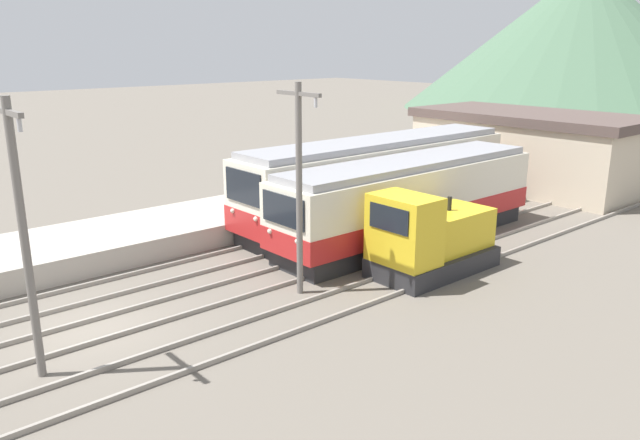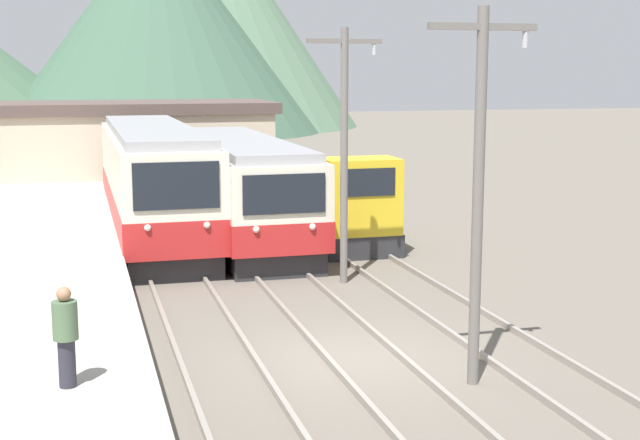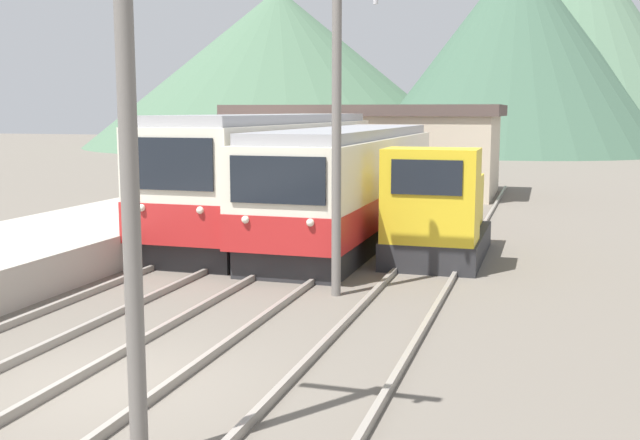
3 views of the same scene
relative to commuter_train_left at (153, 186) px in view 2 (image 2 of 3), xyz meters
The scene contains 13 objects.
ground_plane 14.49m from the commuter_train_left, 79.58° to the right, with size 200.00×200.00×0.00m, color #665E54.
platform_left 14.67m from the commuter_train_left, 104.47° to the right, with size 4.50×54.00×0.88m, color #ADA599.
track_left 14.24m from the commuter_train_left, 90.00° to the right, with size 1.54×60.00×0.14m.
track_center 14.52m from the commuter_train_left, 78.80° to the right, with size 1.54×60.00×0.14m.
track_right 15.38m from the commuter_train_left, 67.70° to the right, with size 1.54×60.00×0.14m.
commuter_train_left is the anchor object (origin of this frame).
commuter_train_center 3.02m from the commuter_train_left, 21.71° to the right, with size 2.84×12.89×3.39m.
shunting_locomotive 6.75m from the commuter_train_left, 30.51° to the right, with size 2.40×4.74×3.00m.
catenary_mast_near 16.75m from the commuter_train_left, 74.99° to the right, with size 2.00×0.20×6.71m.
catenary_mast_mid 9.29m from the commuter_train_left, 61.71° to the right, with size 2.00×0.20×6.71m.
person_on_platform 17.00m from the commuter_train_left, 99.30° to the right, with size 0.38×0.38×1.56m.
station_building 11.86m from the commuter_train_left, 88.94° to the left, with size 12.60×6.30×4.17m.
mountain_backdrop 57.28m from the commuter_train_left, 95.35° to the left, with size 67.60×42.86×22.33m.
Camera 2 is at (-5.09, -16.10, 5.64)m, focal length 50.00 mm.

